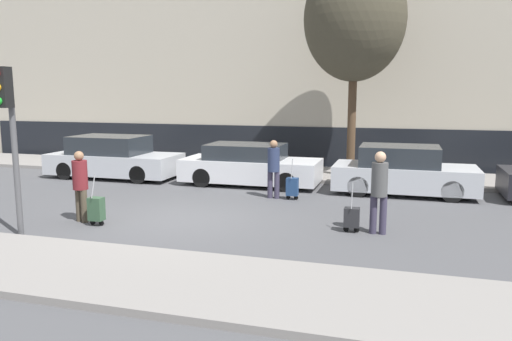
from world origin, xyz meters
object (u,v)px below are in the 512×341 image
at_px(trolley_right, 352,217).
at_px(traffic_light, 8,117).
at_px(pedestrian_center, 274,166).
at_px(pedestrian_right, 379,187).
at_px(pedestrian_left, 80,182).
at_px(parked_car_0, 113,158).
at_px(parked_car_1, 250,165).
at_px(bare_tree_near_crossing, 355,19).
at_px(trolley_left, 96,209).
at_px(parked_bicycle, 402,167).
at_px(trolley_center, 292,187).
at_px(parked_car_2, 403,172).

height_order(trolley_right, traffic_light, traffic_light).
relative_size(pedestrian_center, trolley_right, 1.54).
bearing_deg(pedestrian_right, pedestrian_left, -174.45).
relative_size(pedestrian_left, traffic_light, 0.48).
bearing_deg(parked_car_0, pedestrian_left, -64.46).
xyz_separation_m(parked_car_0, parked_car_1, (5.02, 0.01, -0.05)).
relative_size(parked_car_1, pedestrian_left, 2.67).
height_order(parked_car_0, bare_tree_near_crossing, bare_tree_near_crossing).
relative_size(pedestrian_right, traffic_light, 0.51).
distance_m(trolley_left, bare_tree_near_crossing, 10.32).
height_order(parked_car_0, trolley_right, parked_car_0).
xyz_separation_m(trolley_left, traffic_light, (-1.04, -1.29, 2.11)).
height_order(pedestrian_right, traffic_light, traffic_light).
distance_m(parked_car_0, trolley_right, 9.93).
bearing_deg(trolley_left, parked_bicycle, 49.56).
distance_m(parked_car_0, pedestrian_left, 6.18).
height_order(parked_car_1, parked_bicycle, parked_car_1).
xyz_separation_m(pedestrian_right, parked_bicycle, (0.47, 6.63, -0.51)).
xyz_separation_m(parked_car_0, parked_bicycle, (9.77, 1.98, -0.19)).
distance_m(trolley_center, traffic_light, 7.32).
relative_size(trolley_center, pedestrian_right, 0.65).
bearing_deg(traffic_light, parked_bicycle, 49.77).
height_order(parked_car_1, parked_car_2, parked_car_2).
distance_m(parked_car_1, parked_car_2, 4.76).
distance_m(parked_car_2, pedestrian_left, 8.97).
bearing_deg(parked_bicycle, pedestrian_center, -132.66).
bearing_deg(trolley_center, trolley_left, -132.97).
xyz_separation_m(trolley_right, traffic_light, (-6.61, -2.37, 2.16)).
height_order(pedestrian_left, traffic_light, traffic_light).
bearing_deg(trolley_left, parked_car_1, 72.30).
relative_size(parked_car_2, trolley_center, 3.53).
height_order(pedestrian_center, trolley_center, pedestrian_center).
xyz_separation_m(pedestrian_left, traffic_light, (-0.52, -1.47, 1.55)).
bearing_deg(pedestrian_right, parked_car_2, 81.65).
bearing_deg(parked_car_1, pedestrian_center, -55.23).
relative_size(parked_car_0, pedestrian_left, 2.75).
bearing_deg(pedestrian_center, trolley_left, 54.69).
xyz_separation_m(parked_car_1, pedestrian_center, (1.26, -1.82, 0.31)).
bearing_deg(parked_bicycle, parked_car_2, -89.67).
xyz_separation_m(traffic_light, parked_bicycle, (7.63, 9.02, -2.00)).
bearing_deg(pedestrian_center, pedestrian_left, 48.95).
bearing_deg(parked_car_1, traffic_light, -112.22).
relative_size(trolley_left, pedestrian_right, 0.67).
relative_size(parked_car_2, traffic_light, 1.17).
relative_size(traffic_light, parked_bicycle, 1.96).
relative_size(pedestrian_left, bare_tree_near_crossing, 0.23).
xyz_separation_m(parked_car_0, trolley_left, (3.18, -5.76, -0.30)).
xyz_separation_m(parked_car_2, pedestrian_center, (-3.50, -1.68, 0.27)).
bearing_deg(trolley_right, parked_car_1, 128.54).
bearing_deg(parked_car_0, parked_car_2, -0.73).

